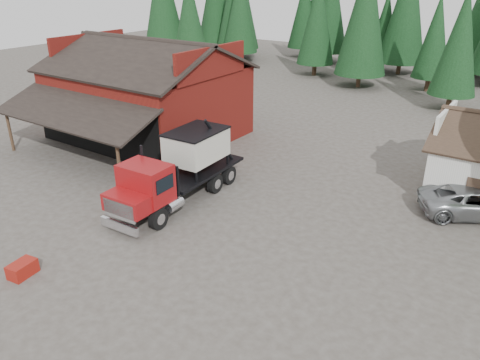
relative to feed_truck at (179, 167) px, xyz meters
The scene contains 9 objects.
ground 3.90m from the feed_truck, 58.44° to the right, with size 120.00×120.00×0.00m, color #433D35.
red_barn 11.61m from the feed_truck, 142.77° to the left, with size 12.80×13.63×7.18m.
conifer_backdrop 39.19m from the feed_truck, 87.40° to the left, with size 76.00×16.00×16.00m, color black, non-canonical shape.
near_pine_a 32.55m from the feed_truck, 128.85° to the left, with size 4.40×4.40×11.40m.
near_pine_b 28.48m from the feed_truck, 73.99° to the left, with size 3.96×3.96×10.40m.
near_pine_d 31.66m from the feed_truck, 94.09° to the left, with size 5.28×5.28×13.40m.
feed_truck is the anchor object (origin of this frame).
silver_car 15.26m from the feed_truck, 27.83° to the left, with size 2.54×5.50×1.53m, color #989C9F.
equip_box 9.07m from the feed_truck, 94.96° to the right, with size 0.70×1.10×0.60m, color maroon.
Camera 1 is at (13.76, -14.04, 11.42)m, focal length 35.00 mm.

